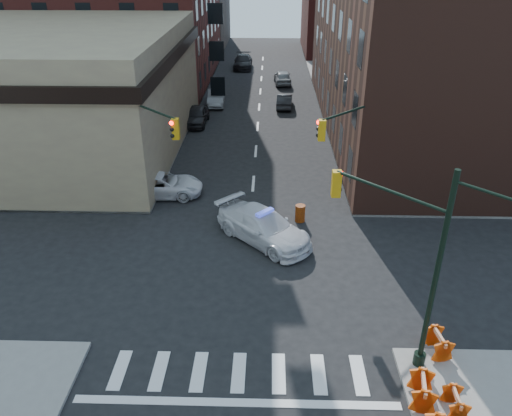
# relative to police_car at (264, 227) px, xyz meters

# --- Properties ---
(ground) EXTENTS (140.00, 140.00, 0.00)m
(ground) POSITION_rel_police_car_xyz_m (-0.80, -2.73, -0.85)
(ground) COLOR black
(ground) RESTS_ON ground
(sidewalk_nw) EXTENTS (34.00, 54.50, 0.15)m
(sidewalk_nw) POSITION_rel_police_car_xyz_m (-23.80, 30.02, -0.78)
(sidewalk_nw) COLOR gray
(sidewalk_nw) RESTS_ON ground
(sidewalk_ne) EXTENTS (34.00, 54.50, 0.15)m
(sidewalk_ne) POSITION_rel_police_car_xyz_m (22.20, 30.02, -0.78)
(sidewalk_ne) COLOR gray
(sidewalk_ne) RESTS_ON ground
(bank_building) EXTENTS (22.00, 22.00, 9.00)m
(bank_building) POSITION_rel_police_car_xyz_m (-17.80, 13.77, 3.65)
(bank_building) COLOR #938560
(bank_building) RESTS_ON ground
(commercial_row_ne) EXTENTS (14.00, 34.00, 14.00)m
(commercial_row_ne) POSITION_rel_police_car_xyz_m (12.20, 19.77, 6.15)
(commercial_row_ne) COLOR #45251B
(commercial_row_ne) RESTS_ON ground
(filler_ne) EXTENTS (16.00, 16.00, 12.00)m
(filler_ne) POSITION_rel_police_car_xyz_m (13.20, 55.27, 5.15)
(filler_ne) COLOR #5D221D
(filler_ne) RESTS_ON ground
(signal_pole_se) EXTENTS (5.40, 5.27, 8.00)m
(signal_pole_se) POSITION_rel_police_car_xyz_m (5.24, -8.25, 3.76)
(signal_pole_se) COLOR black
(signal_pole_se) RESTS_ON sidewalk_se
(signal_pole_nw) EXTENTS (3.58, 3.67, 8.00)m
(signal_pole_nw) POSITION_rel_police_car_xyz_m (-6.65, 2.61, 3.49)
(signal_pole_nw) COLOR black
(signal_pole_nw) RESTS_ON sidewalk_nw
(signal_pole_ne) EXTENTS (3.67, 3.58, 8.00)m
(signal_pole_ne) POSITION_rel_police_car_xyz_m (5.04, 2.62, 3.49)
(signal_pole_ne) COLOR black
(signal_pole_ne) RESTS_ON sidewalk_ne
(tree_ne_near) EXTENTS (3.00, 3.00, 4.85)m
(tree_ne_near) POSITION_rel_police_car_xyz_m (6.70, 23.27, 2.64)
(tree_ne_near) COLOR black
(tree_ne_near) RESTS_ON sidewalk_ne
(tree_ne_far) EXTENTS (3.00, 3.00, 4.85)m
(tree_ne_far) POSITION_rel_police_car_xyz_m (6.70, 31.27, 2.64)
(tree_ne_far) COLOR black
(tree_ne_far) RESTS_ON sidewalk_ne
(police_car) EXTENTS (5.86, 5.83, 1.70)m
(police_car) POSITION_rel_police_car_xyz_m (0.00, 0.00, 0.00)
(police_car) COLOR silver
(police_car) RESTS_ON ground
(pickup) EXTENTS (5.36, 2.66, 1.46)m
(pickup) POSITION_rel_police_car_xyz_m (-6.60, 5.35, -0.12)
(pickup) COLOR white
(pickup) RESTS_ON ground
(parked_car_wnear) EXTENTS (2.06, 4.74, 1.59)m
(parked_car_wnear) POSITION_rel_police_car_xyz_m (-6.28, 19.75, -0.06)
(parked_car_wnear) COLOR black
(parked_car_wnear) RESTS_ON ground
(parked_car_wfar) EXTENTS (1.75, 4.62, 1.51)m
(parked_car_wfar) POSITION_rel_police_car_xyz_m (-5.10, 25.96, -0.10)
(parked_car_wfar) COLOR gray
(parked_car_wfar) RESTS_ON ground
(parked_car_wdeep) EXTENTS (2.32, 5.68, 1.65)m
(parked_car_wdeep) POSITION_rel_police_car_xyz_m (-3.30, 43.07, -0.03)
(parked_car_wdeep) COLOR black
(parked_car_wdeep) RESTS_ON ground
(parked_car_enear) EXTENTS (1.68, 4.17, 1.35)m
(parked_car_enear) POSITION_rel_police_car_xyz_m (1.70, 25.23, -0.18)
(parked_car_enear) COLOR black
(parked_car_enear) RESTS_ON ground
(parked_car_efar) EXTENTS (2.11, 4.65, 1.55)m
(parked_car_efar) POSITION_rel_police_car_xyz_m (1.70, 34.71, -0.08)
(parked_car_efar) COLOR gray
(parked_car_efar) RESTS_ON ground
(pedestrian_a) EXTENTS (0.79, 0.69, 1.81)m
(pedestrian_a) POSITION_rel_police_car_xyz_m (-9.94, 3.27, 0.20)
(pedestrian_a) COLOR black
(pedestrian_a) RESTS_ON sidewalk_nw
(pedestrian_b) EXTENTS (0.89, 0.75, 1.62)m
(pedestrian_b) POSITION_rel_police_car_xyz_m (-9.64, 4.11, 0.11)
(pedestrian_b) COLOR black
(pedestrian_b) RESTS_ON sidewalk_nw
(pedestrian_c) EXTENTS (1.13, 0.78, 1.79)m
(pedestrian_c) POSITION_rel_police_car_xyz_m (-10.48, 4.92, 0.19)
(pedestrian_c) COLOR #1D1F2C
(pedestrian_c) RESTS_ON sidewalk_nw
(barrel_road) EXTENTS (0.64, 0.64, 1.02)m
(barrel_road) POSITION_rel_police_car_xyz_m (2.08, 2.20, -0.34)
(barrel_road) COLOR #C96809
(barrel_road) RESTS_ON ground
(barrel_bank) EXTENTS (0.70, 0.70, 0.94)m
(barrel_bank) POSITION_rel_police_car_xyz_m (-6.30, 4.97, -0.38)
(barrel_bank) COLOR #C86309
(barrel_bank) RESTS_ON ground
(barricade_se_a) EXTENTS (0.79, 1.31, 0.93)m
(barricade_se_a) POSITION_rel_police_car_xyz_m (6.84, -8.43, -0.24)
(barricade_se_a) COLOR orange
(barricade_se_a) RESTS_ON sidewalk_se
(barricade_se_b) EXTENTS (0.89, 1.42, 0.99)m
(barricade_se_b) POSITION_rel_police_car_xyz_m (5.60, -10.80, -0.21)
(barricade_se_b) COLOR #C96609
(barricade_se_b) RESTS_ON sidewalk_se
(barricade_se_c) EXTENTS (0.58, 1.12, 0.83)m
(barricade_se_c) POSITION_rel_police_car_xyz_m (6.60, -11.23, -0.29)
(barricade_se_c) COLOR #D5610A
(barricade_se_c) RESTS_ON sidewalk_se
(barricade_nw_a) EXTENTS (1.21, 0.62, 0.90)m
(barricade_nw_a) POSITION_rel_police_car_xyz_m (-10.15, 3.92, -0.25)
(barricade_nw_a) COLOR red
(barricade_nw_a) RESTS_ON sidewalk_nw
(barricade_nw_b) EXTENTS (1.26, 0.73, 0.90)m
(barricade_nw_b) POSITION_rel_police_car_xyz_m (-9.77, 5.27, -0.25)
(barricade_nw_b) COLOR red
(barricade_nw_b) RESTS_ON sidewalk_nw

